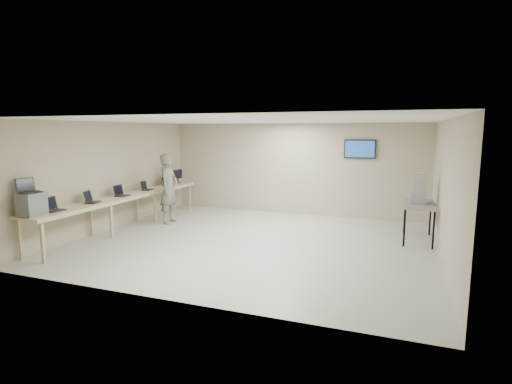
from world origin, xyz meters
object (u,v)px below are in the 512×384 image
(side_table, at_px, (419,206))
(equipment_box, at_px, (32,204))
(soldier, at_px, (169,188))
(workbench, at_px, (125,198))

(side_table, bearing_deg, equipment_box, -149.99)
(soldier, relative_size, side_table, 1.31)
(equipment_box, relative_size, soldier, 0.24)
(workbench, xyz_separation_m, soldier, (0.68, 1.03, 0.15))
(soldier, bearing_deg, equipment_box, 163.54)
(workbench, height_order, equipment_box, equipment_box)
(equipment_box, distance_m, side_table, 8.38)
(equipment_box, bearing_deg, workbench, 89.76)
(side_table, bearing_deg, workbench, -168.53)
(workbench, distance_m, soldier, 1.25)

